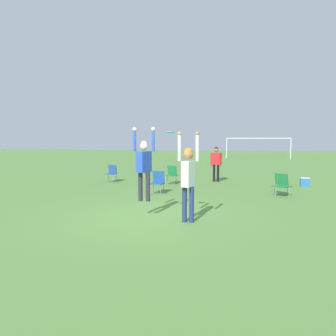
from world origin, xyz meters
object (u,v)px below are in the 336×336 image
camping_chair_1 (112,172)px  camping_chair_3 (158,181)px  cooler_box (305,182)px  person_jumping (144,163)px  person_defending (188,174)px  person_spectator_near (216,161)px  camping_chair_2 (282,184)px  camping_chair_0 (171,173)px  frisbee (170,132)px

camping_chair_1 → camping_chair_3: size_ratio=0.96×
camping_chair_3 → cooler_box: camping_chair_3 is taller
person_jumping → camping_chair_3: bearing=25.0°
person_defending → person_spectator_near: person_defending is taller
camping_chair_2 → camping_chair_3: bearing=44.1°
camping_chair_2 → camping_chair_3: 4.59m
camping_chair_1 → person_spectator_near: (5.00, 1.28, 0.55)m
person_jumping → camping_chair_1: size_ratio=2.35×
camping_chair_2 → camping_chair_3: size_ratio=0.96×
person_defending → camping_chair_0: bearing=-148.7°
person_defending → person_jumping: bearing=-90.0°
cooler_box → camping_chair_2: bearing=-114.0°
person_jumping → person_spectator_near: (1.20, 8.00, -0.40)m
person_jumping → frisbee: size_ratio=8.62×
person_jumping → camping_chair_0: person_jumping is taller
person_jumping → camping_chair_1: bearing=44.7°
person_defending → camping_chair_2: 5.39m
person_defending → cooler_box: 8.52m
person_defending → camping_chair_0: 7.25m
cooler_box → person_jumping: bearing=-126.0°
person_jumping → cooler_box: (5.19, 7.14, -1.24)m
cooler_box → person_defending: bearing=-117.8°
camping_chair_2 → cooler_box: (1.27, 2.86, -0.26)m
person_defending → camping_chair_0: size_ratio=2.60×
person_defending → cooler_box: (3.95, 7.48, -1.00)m
person_spectator_near → cooler_box: 4.16m
person_defending → camping_chair_1: (-5.04, 7.05, -0.71)m
camping_chair_0 → camping_chair_3: 2.82m
person_defending → camping_chair_3: person_defending is taller
person_jumping → person_spectator_near: bearing=6.7°
camping_chair_3 → person_spectator_near: 4.64m
frisbee → camping_chair_0: bearing=102.5°
camping_chair_0 → camping_chair_2: camping_chair_0 is taller
person_jumping → frisbee: (0.77, -0.28, 0.79)m
person_spectator_near → camping_chair_1: bearing=-161.5°
frisbee → camping_chair_1: bearing=123.2°
person_spectator_near → cooler_box: size_ratio=4.40×
frisbee → camping_chair_2: (3.14, 4.56, -1.78)m
camping_chair_0 → camping_chair_2: bearing=174.6°
camping_chair_1 → camping_chair_2: camping_chair_1 is taller
person_defending → camping_chair_2: size_ratio=2.71×
camping_chair_0 → person_spectator_near: (1.95, 1.40, 0.54)m
frisbee → camping_chair_3: size_ratio=0.26×
frisbee → camping_chair_1: 8.53m
person_defending → frisbee: bearing=-82.2°
person_jumping → person_defending: bearing=-90.0°
camping_chair_1 → camping_chair_2: bearing=174.9°
camping_chair_3 → camping_chair_2: bearing=-167.8°
person_jumping → camping_chair_1: (-3.80, 6.71, -0.95)m
person_jumping → cooler_box: 8.92m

